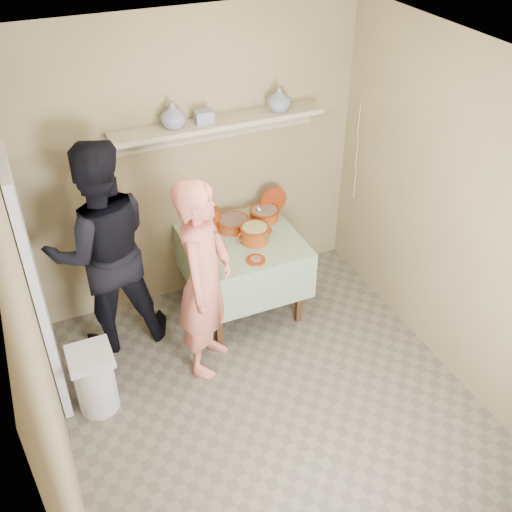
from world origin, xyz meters
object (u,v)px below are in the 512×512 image
cazuela_rice (255,233)px  serving_table (242,250)px  person_helper (102,249)px  trash_bin (95,380)px  person_cook (205,280)px

cazuela_rice → serving_table: bearing=137.1°
person_helper → trash_bin: bearing=67.7°
person_cook → cazuela_rice: size_ratio=5.17×
person_cook → trash_bin: (-0.94, -0.12, -0.57)m
person_cook → cazuela_rice: bearing=-16.1°
person_cook → person_helper: bearing=83.5°
person_cook → person_helper: size_ratio=0.92×
person_helper → trash_bin: person_helper is taller
serving_table → trash_bin: (-1.47, -0.66, -0.36)m
cazuela_rice → trash_bin: cazuela_rice is taller
person_helper → cazuela_rice: 1.27m
person_helper → serving_table: (1.17, -0.07, -0.29)m
serving_table → cazuela_rice: 0.23m
person_cook → serving_table: (0.53, 0.54, -0.21)m
person_helper → serving_table: bearing=176.7°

